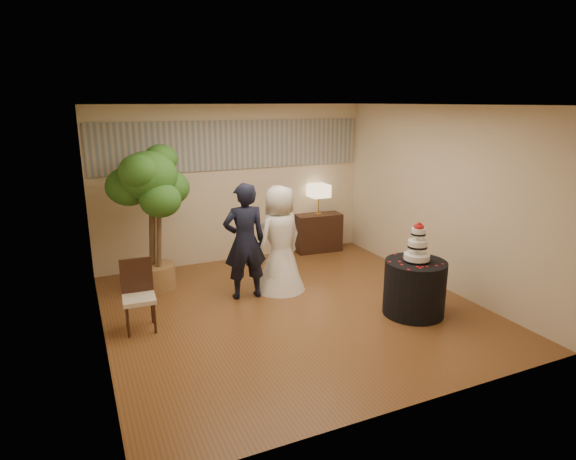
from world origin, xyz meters
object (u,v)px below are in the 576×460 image
groom (245,241)px  wedding_cake (418,242)px  bride (280,239)px  side_chair (139,297)px  ficus_tree (152,218)px  cake_table (414,288)px  console (318,233)px  table_lamp (319,199)px

groom → wedding_cake: bearing=146.3°
bride → side_chair: (-2.18, -0.54, -0.37)m
ficus_tree → wedding_cake: bearing=-38.1°
groom → ficus_tree: 1.50m
groom → cake_table: groom is taller
cake_table → ficus_tree: ficus_tree is taller
wedding_cake → console: wedding_cake is taller
cake_table → wedding_cake: size_ratio=1.52×
console → side_chair: side_chair is taller
side_chair → cake_table: bearing=-13.3°
table_lamp → wedding_cake: bearing=-92.7°
groom → console: bearing=-137.6°
side_chair → ficus_tree: bearing=76.2°
cake_table → console: (0.15, 3.10, -0.01)m
groom → console: size_ratio=1.96×
groom → cake_table: 2.48m
groom → console: groom is taller
table_lamp → console: bearing=0.0°
bride → ficus_tree: 1.97m
cake_table → table_lamp: size_ratio=1.43×
console → wedding_cake: bearing=-87.7°
console → ficus_tree: bearing=-162.9°
groom → cake_table: (1.91, -1.51, -0.49)m
wedding_cake → ficus_tree: ficus_tree is taller
wedding_cake → cake_table: bearing=-90.0°
console → table_lamp: table_lamp is taller
table_lamp → ficus_tree: (-3.23, -0.69, 0.10)m
groom → ficus_tree: (-1.17, 0.90, 0.26)m
wedding_cake → ficus_tree: (-3.08, 2.41, 0.10)m
groom → side_chair: 1.71m
side_chair → groom: bearing=19.7°
bride → console: 2.16m
groom → bride: groom is taller
console → side_chair: (-3.65, -2.07, 0.09)m
wedding_cake → table_lamp: (0.15, 3.10, -0.00)m
groom → bride: bearing=-168.3°
bride → wedding_cake: size_ratio=3.01×
bride → ficus_tree: (-1.76, 0.83, 0.31)m
cake_table → table_lamp: bearing=87.3°
cake_table → ficus_tree: (-3.08, 2.41, 0.75)m
bride → wedding_cake: 2.07m
wedding_cake → side_chair: 3.70m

